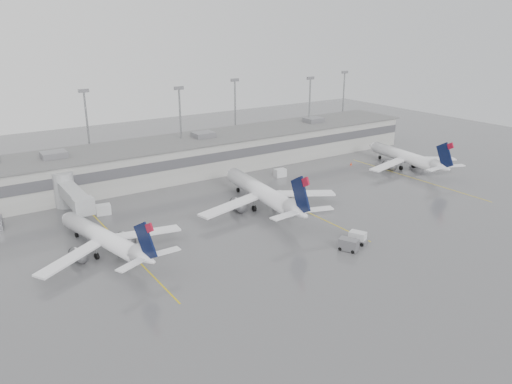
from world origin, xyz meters
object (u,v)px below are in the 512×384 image
baggage_tug (357,239)px  jet_mid_left (105,238)px  jet_mid_right (263,193)px  jet_far_right (407,157)px

baggage_tug → jet_mid_left: bearing=127.1°
jet_mid_left → baggage_tug: bearing=-40.5°
jet_mid_left → baggage_tug: (36.06, -19.00, -2.03)m
baggage_tug → jet_mid_right: bearing=74.6°
jet_mid_left → baggage_tug: jet_mid_left is taller
jet_mid_right → baggage_tug: 22.63m
jet_mid_right → baggage_tug: size_ratio=9.12×
jet_mid_right → baggage_tug: jet_mid_right is taller
jet_mid_left → jet_far_right: 78.57m
jet_mid_left → jet_far_right: (78.29, 6.66, 0.17)m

